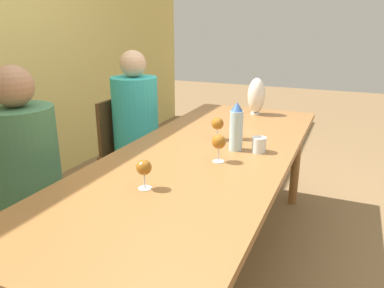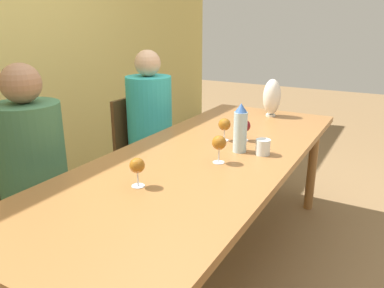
% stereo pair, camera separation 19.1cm
% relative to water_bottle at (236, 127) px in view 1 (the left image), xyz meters
% --- Properties ---
extents(ground_plane, '(14.00, 14.00, 0.00)m').
position_rel_water_bottle_xyz_m(ground_plane, '(-0.13, 0.15, -0.89)').
color(ground_plane, olive).
extents(dining_table, '(2.47, 0.94, 0.76)m').
position_rel_water_bottle_xyz_m(dining_table, '(-0.13, 0.15, -0.20)').
color(dining_table, '#936033').
rests_on(dining_table, ground_plane).
extents(water_bottle, '(0.08, 0.08, 0.28)m').
position_rel_water_bottle_xyz_m(water_bottle, '(0.00, 0.00, 0.00)').
color(water_bottle, '#ADCCD6').
rests_on(water_bottle, dining_table).
extents(water_tumbler, '(0.08, 0.08, 0.09)m').
position_rel_water_bottle_xyz_m(water_tumbler, '(0.02, -0.13, -0.09)').
color(water_tumbler, silver).
rests_on(water_tumbler, dining_table).
extents(vase, '(0.13, 0.13, 0.29)m').
position_rel_water_bottle_xyz_m(vase, '(0.89, 0.11, 0.01)').
color(vase, silver).
rests_on(vase, dining_table).
extents(wine_glass_0, '(0.07, 0.07, 0.15)m').
position_rel_water_bottle_xyz_m(wine_glass_0, '(-0.21, 0.03, -0.03)').
color(wine_glass_0, silver).
rests_on(wine_glass_0, dining_table).
extents(wine_glass_1, '(0.08, 0.08, 0.13)m').
position_rel_water_bottle_xyz_m(wine_glass_1, '(0.20, 0.06, -0.04)').
color(wine_glass_1, silver).
rests_on(wine_glass_1, dining_table).
extents(wine_glass_2, '(0.08, 0.08, 0.14)m').
position_rel_water_bottle_xyz_m(wine_glass_2, '(0.15, 0.16, -0.03)').
color(wine_glass_2, silver).
rests_on(wine_glass_2, dining_table).
extents(wine_glass_3, '(0.07, 0.07, 0.13)m').
position_rel_water_bottle_xyz_m(wine_glass_3, '(-0.65, 0.21, -0.04)').
color(wine_glass_3, silver).
rests_on(wine_glass_3, dining_table).
extents(chair_near, '(0.44, 0.44, 0.89)m').
position_rel_water_bottle_xyz_m(chair_near, '(-0.65, 0.99, -0.40)').
color(chair_near, brown).
rests_on(chair_near, ground_plane).
extents(chair_far, '(0.44, 0.44, 0.89)m').
position_rel_water_bottle_xyz_m(chair_far, '(0.43, 0.99, -0.40)').
color(chair_far, brown).
rests_on(chair_far, ground_plane).
extents(person_near, '(0.35, 0.35, 1.26)m').
position_rel_water_bottle_xyz_m(person_near, '(-0.65, 0.91, -0.22)').
color(person_near, '#2D2D38').
rests_on(person_near, ground_plane).
extents(person_far, '(0.35, 0.35, 1.26)m').
position_rel_water_bottle_xyz_m(person_far, '(0.43, 0.91, -0.22)').
color(person_far, '#2D2D38').
rests_on(person_far, ground_plane).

